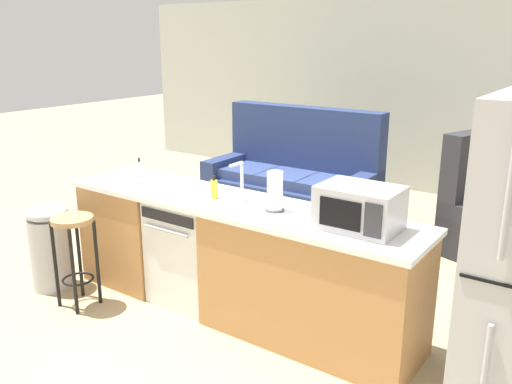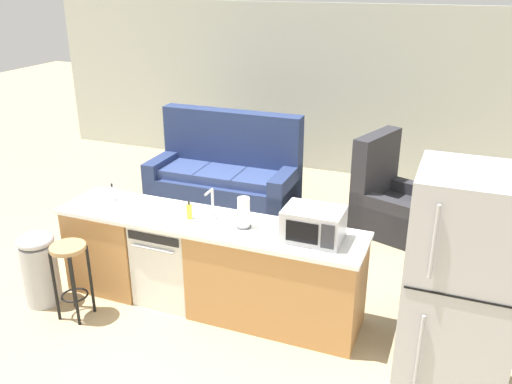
{
  "view_description": "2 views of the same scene",
  "coord_description": "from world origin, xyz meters",
  "px_view_note": "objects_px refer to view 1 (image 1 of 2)",
  "views": [
    {
      "loc": [
        2.5,
        -3.02,
        2.08
      ],
      "look_at": [
        0.14,
        0.31,
        0.9
      ],
      "focal_mm": 38.0,
      "sensor_mm": 36.0,
      "label": 1
    },
    {
      "loc": [
        2.23,
        -4.01,
        3.01
      ],
      "look_at": [
        0.48,
        0.39,
        1.08
      ],
      "focal_mm": 38.0,
      "sensor_mm": 36.0,
      "label": 2
    }
  ],
  "objects_px": {
    "dish_soap_bottle": "(140,169)",
    "armchair": "(488,220)",
    "dishwasher": "(195,250)",
    "soap_bottle": "(214,189)",
    "trash_bin": "(50,245)",
    "couch": "(294,182)",
    "paper_towel_roll": "(275,192)",
    "bar_stool": "(74,242)",
    "microwave": "(359,208)"
  },
  "relations": [
    {
      "from": "dish_soap_bottle",
      "to": "armchair",
      "type": "bearing_deg",
      "value": 43.51
    },
    {
      "from": "dishwasher",
      "to": "soap_bottle",
      "type": "distance_m",
      "value": 0.6
    },
    {
      "from": "soap_bottle",
      "to": "armchair",
      "type": "height_order",
      "value": "armchair"
    },
    {
      "from": "trash_bin",
      "to": "couch",
      "type": "xyz_separation_m",
      "value": [
        0.64,
        2.91,
        0.02
      ]
    },
    {
      "from": "couch",
      "to": "armchair",
      "type": "bearing_deg",
      "value": 0.36
    },
    {
      "from": "soap_bottle",
      "to": "trash_bin",
      "type": "xyz_separation_m",
      "value": [
        -1.36,
        -0.54,
        -0.59
      ]
    },
    {
      "from": "paper_towel_roll",
      "to": "bar_stool",
      "type": "distance_m",
      "value": 1.66
    },
    {
      "from": "soap_bottle",
      "to": "trash_bin",
      "type": "distance_m",
      "value": 1.58
    },
    {
      "from": "dishwasher",
      "to": "couch",
      "type": "height_order",
      "value": "couch"
    },
    {
      "from": "paper_towel_roll",
      "to": "trash_bin",
      "type": "xyz_separation_m",
      "value": [
        -1.9,
        -0.55,
        -0.66
      ]
    },
    {
      "from": "paper_towel_roll",
      "to": "dish_soap_bottle",
      "type": "relative_size",
      "value": 1.6
    },
    {
      "from": "soap_bottle",
      "to": "dish_soap_bottle",
      "type": "distance_m",
      "value": 0.92
    },
    {
      "from": "bar_stool",
      "to": "couch",
      "type": "bearing_deg",
      "value": 86.39
    },
    {
      "from": "dishwasher",
      "to": "couch",
      "type": "distance_m",
      "value": 2.4
    },
    {
      "from": "dish_soap_bottle",
      "to": "trash_bin",
      "type": "distance_m",
      "value": 0.98
    },
    {
      "from": "microwave",
      "to": "couch",
      "type": "distance_m",
      "value": 3.09
    },
    {
      "from": "paper_towel_roll",
      "to": "soap_bottle",
      "type": "relative_size",
      "value": 1.6
    },
    {
      "from": "microwave",
      "to": "soap_bottle",
      "type": "distance_m",
      "value": 1.18
    },
    {
      "from": "dish_soap_bottle",
      "to": "bar_stool",
      "type": "height_order",
      "value": "dish_soap_bottle"
    },
    {
      "from": "dish_soap_bottle",
      "to": "armchair",
      "type": "xyz_separation_m",
      "value": [
        2.4,
        2.27,
        -0.62
      ]
    },
    {
      "from": "microwave",
      "to": "dish_soap_bottle",
      "type": "height_order",
      "value": "microwave"
    },
    {
      "from": "soap_bottle",
      "to": "dish_soap_bottle",
      "type": "height_order",
      "value": "same"
    },
    {
      "from": "bar_stool",
      "to": "armchair",
      "type": "bearing_deg",
      "value": 51.38
    },
    {
      "from": "dish_soap_bottle",
      "to": "armchair",
      "type": "height_order",
      "value": "armchair"
    },
    {
      "from": "soap_bottle",
      "to": "couch",
      "type": "distance_m",
      "value": 2.54
    },
    {
      "from": "microwave",
      "to": "soap_bottle",
      "type": "xyz_separation_m",
      "value": [
        -1.18,
        -0.01,
        -0.07
      ]
    },
    {
      "from": "bar_stool",
      "to": "couch",
      "type": "distance_m",
      "value": 2.99
    },
    {
      "from": "microwave",
      "to": "dish_soap_bottle",
      "type": "xyz_separation_m",
      "value": [
        -2.09,
        0.09,
        -0.07
      ]
    },
    {
      "from": "dish_soap_bottle",
      "to": "couch",
      "type": "height_order",
      "value": "couch"
    },
    {
      "from": "dish_soap_bottle",
      "to": "armchair",
      "type": "relative_size",
      "value": 0.15
    },
    {
      "from": "soap_bottle",
      "to": "trash_bin",
      "type": "bearing_deg",
      "value": -158.49
    },
    {
      "from": "couch",
      "to": "armchair",
      "type": "xyz_separation_m",
      "value": [
        2.2,
        0.01,
        -0.04
      ]
    },
    {
      "from": "dish_soap_bottle",
      "to": "trash_bin",
      "type": "relative_size",
      "value": 0.24
    },
    {
      "from": "microwave",
      "to": "dish_soap_bottle",
      "type": "bearing_deg",
      "value": 177.46
    },
    {
      "from": "dish_soap_bottle",
      "to": "bar_stool",
      "type": "distance_m",
      "value": 0.84
    },
    {
      "from": "microwave",
      "to": "soap_bottle",
      "type": "height_order",
      "value": "microwave"
    },
    {
      "from": "dishwasher",
      "to": "couch",
      "type": "relative_size",
      "value": 0.42
    },
    {
      "from": "soap_bottle",
      "to": "couch",
      "type": "relative_size",
      "value": 0.09
    },
    {
      "from": "paper_towel_roll",
      "to": "armchair",
      "type": "xyz_separation_m",
      "value": [
        0.94,
        2.36,
        -0.69
      ]
    },
    {
      "from": "dishwasher",
      "to": "armchair",
      "type": "distance_m",
      "value": 2.92
    },
    {
      "from": "soap_bottle",
      "to": "bar_stool",
      "type": "relative_size",
      "value": 0.24
    },
    {
      "from": "microwave",
      "to": "paper_towel_roll",
      "type": "bearing_deg",
      "value": 179.75
    },
    {
      "from": "soap_bottle",
      "to": "couch",
      "type": "xyz_separation_m",
      "value": [
        -0.73,
        2.37,
        -0.58
      ]
    },
    {
      "from": "couch",
      "to": "bar_stool",
      "type": "bearing_deg",
      "value": -93.61
    },
    {
      "from": "bar_stool",
      "to": "trash_bin",
      "type": "bearing_deg",
      "value": 170.43
    },
    {
      "from": "armchair",
      "to": "microwave",
      "type": "bearing_deg",
      "value": -97.3
    },
    {
      "from": "trash_bin",
      "to": "paper_towel_roll",
      "type": "bearing_deg",
      "value": 16.26
    },
    {
      "from": "microwave",
      "to": "trash_bin",
      "type": "xyz_separation_m",
      "value": [
        -2.54,
        -0.55,
        -0.66
      ]
    },
    {
      "from": "armchair",
      "to": "trash_bin",
      "type": "bearing_deg",
      "value": -134.24
    },
    {
      "from": "dish_soap_bottle",
      "to": "trash_bin",
      "type": "bearing_deg",
      "value": -124.72
    }
  ]
}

